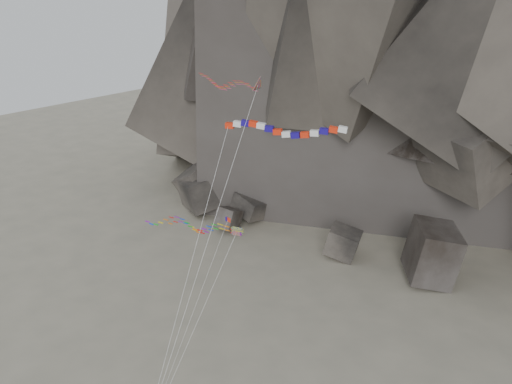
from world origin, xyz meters
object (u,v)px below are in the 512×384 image
Objects in this scene: banner_kite at (283,131)px; parafoil_kite at (187,224)px; delta_kite at (224,83)px; pennant_kite at (212,260)px.

parafoil_kite is (-9.74, -2.44, -10.57)m from banner_kite.
delta_kite reaches higher than banner_kite.
delta_kite reaches higher than parafoil_kite.
banner_kite is (6.20, 0.39, -3.58)m from delta_kite.
banner_kite is 1.47× the size of pennant_kite.
banner_kite is 12.73m from pennant_kite.
parafoil_kite is (-3.54, -2.05, -14.14)m from delta_kite.
banner_kite is at bearing 84.60° from pennant_kite.
pennant_kite is (-1.89, -7.50, -10.12)m from banner_kite.
delta_kite is 14.72m from parafoil_kite.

